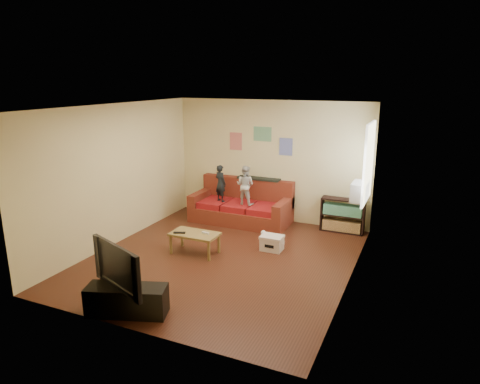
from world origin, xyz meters
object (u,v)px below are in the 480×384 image
at_px(bookshelf, 342,217).
at_px(tv_stand, 127,300).
at_px(child_b, 245,185).
at_px(coffee_table, 195,236).
at_px(television, 124,265).
at_px(file_box, 272,243).
at_px(child_a, 220,183).
at_px(sofa, 242,207).

bearing_deg(bookshelf, tv_stand, -114.70).
relative_size(child_b, coffee_table, 0.98).
bearing_deg(television, bookshelf, 86.80).
distance_m(child_b, file_box, 1.74).
xyz_separation_m(child_a, coffee_table, (0.39, -1.88, -0.54)).
bearing_deg(coffee_table, television, -84.90).
height_order(bookshelf, file_box, bookshelf).
distance_m(file_box, television, 3.18).
relative_size(coffee_table, television, 0.79).
bearing_deg(tv_stand, bookshelf, 46.12).
relative_size(sofa, tv_stand, 2.01).
distance_m(child_b, television, 4.11).
relative_size(child_a, television, 0.74).
height_order(child_a, television, child_a).
height_order(child_b, coffee_table, child_b).
relative_size(bookshelf, television, 0.81).
distance_m(sofa, child_a, 0.74).
distance_m(sofa, tv_stand, 4.28).
height_order(child_b, file_box, child_b).
height_order(child_a, bookshelf, child_a).
bearing_deg(child_b, television, 94.45).
distance_m(sofa, child_b, 0.61).
xyz_separation_m(tv_stand, television, (0.00, 0.00, 0.53)).
bearing_deg(sofa, bookshelf, 5.80).
xyz_separation_m(child_a, television, (0.59, -4.10, -0.15)).
height_order(child_b, television, child_b).
bearing_deg(child_a, tv_stand, 120.66).
height_order(sofa, file_box, sofa).
xyz_separation_m(child_a, file_box, (1.65, -1.16, -0.73)).
bearing_deg(bookshelf, television, -114.70).
relative_size(file_box, tv_stand, 0.38).
bearing_deg(sofa, file_box, -48.13).
bearing_deg(tv_stand, file_box, 51.03).
bearing_deg(child_a, coffee_table, 124.28).
bearing_deg(tv_stand, child_b, 70.72).
relative_size(child_a, coffee_table, 0.94).
distance_m(file_box, tv_stand, 3.13).
bearing_deg(file_box, child_a, 144.86).
relative_size(sofa, coffee_table, 2.50).
bearing_deg(child_b, coffee_table, 88.31).
bearing_deg(coffee_table, file_box, 29.73).
bearing_deg(child_a, child_b, -157.56).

